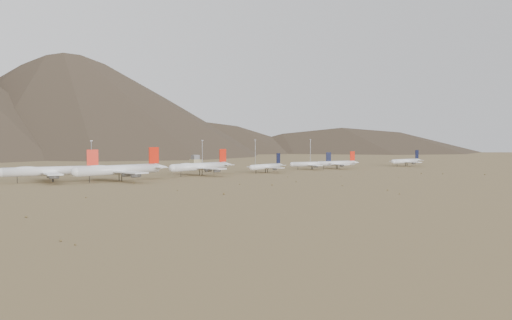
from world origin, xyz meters
TOP-DOWN VIEW (x-y plane):
  - ground at (0.00, 0.00)m, footprint 3000.00×3000.00m
  - widebody_west at (-123.41, 40.45)m, footprint 68.79×53.52m
  - widebody_centre at (-85.40, 21.39)m, footprint 72.89×56.92m
  - widebody_east at (-15.40, 35.60)m, footprint 63.86×50.23m
  - narrowbody_a at (44.00, 30.96)m, footprint 44.71×33.19m
  - narrowbody_b at (100.86, 39.35)m, footprint 44.46×32.72m
  - narrowbody_c at (126.29, 34.33)m, footprint 46.42×33.77m
  - narrowbody_d at (209.72, 24.62)m, footprint 46.94×33.69m
  - control_tower at (30.00, 120.00)m, footprint 8.00×8.00m
  - mast_west at (-61.58, 136.11)m, footprint 2.00×0.60m
  - mast_centre at (32.97, 112.78)m, footprint 2.00×0.60m
  - mast_east at (106.64, 131.84)m, footprint 2.00×0.60m
  - mast_far_east at (182.85, 133.71)m, footprint 2.00×0.60m
  - desert_scrub at (-24.35, -77.30)m, footprint 417.88×179.09m

SIDE VIEW (x-z plane):
  - ground at x=0.00m, z-range 0.00..0.00m
  - desert_scrub at x=-24.35m, z-range -0.12..0.80m
  - narrowbody_b at x=100.86m, z-range -2.62..12.30m
  - narrowbody_a at x=44.00m, z-range -2.67..12.55m
  - narrowbody_c at x=126.29m, z-range -2.70..12.69m
  - narrowbody_d at x=209.72m, z-range -2.72..12.76m
  - control_tower at x=30.00m, z-range -0.68..11.32m
  - widebody_east at x=-15.40m, z-range -2.99..16.29m
  - widebody_west at x=-123.41m, z-range -3.19..17.34m
  - widebody_centre at x=-85.40m, z-range -3.39..18.43m
  - mast_west at x=-61.58m, z-range 1.35..27.05m
  - mast_centre at x=32.97m, z-range 1.35..27.05m
  - mast_east at x=106.64m, z-range 1.35..27.05m
  - mast_far_east at x=182.85m, z-range 1.35..27.05m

